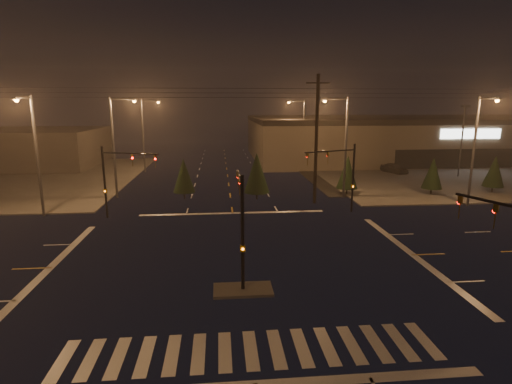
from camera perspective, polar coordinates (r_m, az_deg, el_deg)
The scene contains 23 objects.
ground at distance 24.55m, azimuth -2.45°, elevation -9.84°, with size 140.00×140.00×0.00m, color black.
sidewalk_ne at distance 61.87m, azimuth 24.94°, elevation 2.64°, with size 36.00×36.00×0.12m, color #403E39.
median_island at distance 20.87m, azimuth -1.88°, elevation -13.79°, with size 3.00×1.60×0.15m, color #403E39.
crosswalk at distance 16.58m, azimuth -0.75°, elevation -21.62°, with size 15.00×2.60×0.01m, color beige.
stop_bar_far at distance 34.97m, azimuth -3.37°, elevation -3.03°, with size 16.00×0.50×0.01m, color beige.
parking_lot at distance 62.91m, azimuth 29.78°, elevation 2.28°, with size 50.00×24.00×0.08m, color black.
retail_building at distance 77.78m, azimuth 22.54°, elevation 7.42°, with size 60.20×28.30×7.20m.
signal_mast_median at distance 20.42m, azimuth -2.11°, elevation -3.32°, with size 0.25×4.59×6.00m.
signal_mast_ne at distance 34.93m, azimuth 12.39°, elevation 3.05°, with size 4.84×1.86×6.00m.
signal_mast_nw at distance 34.34m, azimuth -19.46°, elevation 2.47°, with size 4.84×1.86×6.00m.
streetlight_1 at distance 42.09m, azimuth -19.34°, elevation 6.94°, with size 2.77×0.32×10.00m.
streetlight_2 at distance 57.70m, azimuth -15.57°, elevation 8.47°, with size 2.77×0.32×10.00m.
streetlight_3 at distance 40.75m, azimuth 12.31°, elevation 7.20°, with size 2.77×0.32×10.00m.
streetlight_4 at distance 60.07m, azimuth 6.55°, elevation 8.97°, with size 2.77×0.32×10.00m.
streetlight_5 at distance 37.19m, azimuth -29.09°, elevation 5.46°, with size 0.32×2.77×10.00m.
streetlight_6 at distance 41.14m, azimuth 29.00°, elevation 5.99°, with size 0.32×2.77×10.00m.
utility_pole_1 at distance 37.94m, azimuth 8.62°, elevation 7.47°, with size 2.20×0.32×12.00m.
conifer_0 at distance 42.66m, azimuth 12.94°, elevation 2.79°, with size 2.20×2.20×4.13m.
conifer_1 at distance 45.45m, azimuth 23.93°, elevation 2.50°, with size 2.08×2.08×3.95m.
conifer_2 at distance 49.52m, azimuth 30.91°, elevation 2.57°, with size 2.13×2.13×4.02m.
conifer_3 at distance 40.39m, azimuth -10.28°, elevation 2.36°, with size 2.18×2.18×4.10m.
conifer_4 at distance 39.56m, azimuth 0.11°, elevation 2.78°, with size 2.55×2.55×4.68m.
car_parked at distance 58.20m, azimuth 19.14°, elevation 3.22°, with size 1.70×4.21×1.44m, color black.
Camera 1 is at (-1.07, -22.71, 9.27)m, focal length 28.00 mm.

